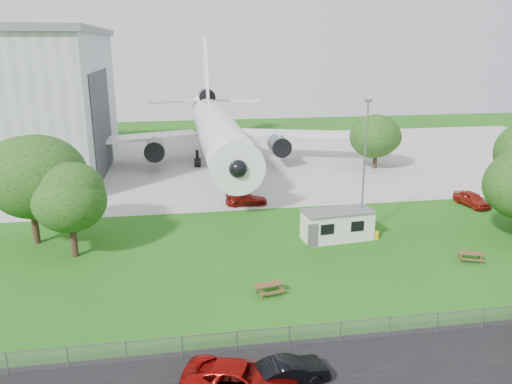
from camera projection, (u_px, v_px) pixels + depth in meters
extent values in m
plane|color=#2A6E19|center=(286.00, 272.00, 37.66)|extent=(160.00, 160.00, 0.00)
cube|color=black|center=(343.00, 382.00, 25.37)|extent=(120.00, 8.00, 0.02)
cube|color=#B7B7B2|center=(229.00, 161.00, 73.59)|extent=(120.00, 46.00, 0.03)
cube|color=#2D3033|center=(102.00, 123.00, 64.27)|extent=(0.16, 16.00, 12.96)
cylinder|color=white|center=(217.00, 131.00, 68.04)|extent=(5.40, 34.00, 5.40)
cone|color=white|center=(235.00, 162.00, 50.08)|extent=(5.40, 5.50, 5.40)
cone|color=white|center=(206.00, 107.00, 87.67)|extent=(4.86, 9.00, 4.86)
cube|color=white|center=(126.00, 138.00, 69.44)|extent=(21.36, 10.77, 0.36)
cube|color=white|center=(300.00, 133.00, 73.38)|extent=(21.36, 10.77, 0.36)
cube|color=white|center=(205.00, 74.00, 86.05)|extent=(0.46, 9.96, 12.17)
cylinder|color=#515459|center=(155.00, 149.00, 66.83)|extent=(2.50, 4.20, 2.50)
cylinder|color=#515459|center=(279.00, 145.00, 69.51)|extent=(2.50, 4.20, 2.50)
cylinder|color=#515459|center=(206.00, 96.00, 86.16)|extent=(2.60, 4.50, 2.60)
cylinder|color=black|center=(231.00, 190.00, 54.50)|extent=(0.36, 0.36, 2.40)
cylinder|color=black|center=(197.00, 158.00, 69.66)|extent=(0.44, 0.44, 2.40)
cylinder|color=black|center=(237.00, 157.00, 70.54)|extent=(0.44, 0.44, 2.40)
cube|color=silver|center=(337.00, 225.00, 43.71)|extent=(6.24, 3.15, 2.50)
cube|color=#59595B|center=(338.00, 211.00, 43.34)|extent=(6.46, 3.37, 0.12)
cylinder|color=gold|center=(376.00, 235.00, 43.94)|extent=(0.50, 0.50, 0.70)
cube|color=gray|center=(323.00, 343.00, 28.68)|extent=(58.00, 0.04, 1.30)
cylinder|color=slate|center=(364.00, 171.00, 43.11)|extent=(0.16, 0.16, 12.00)
cylinder|color=#382619|center=(35.00, 225.00, 42.66)|extent=(0.56, 0.56, 3.37)
sphere|color=#3A6A23|center=(29.00, 178.00, 41.49)|extent=(8.62, 8.62, 8.62)
cylinder|color=#382619|center=(74.00, 239.00, 40.02)|extent=(0.56, 0.56, 2.92)
sphere|color=#3A6A23|center=(69.00, 197.00, 39.01)|extent=(5.99, 5.99, 5.99)
cylinder|color=#382619|center=(375.00, 160.00, 68.71)|extent=(0.56, 0.56, 2.49)
sphere|color=#3A6A23|center=(377.00, 138.00, 67.85)|extent=(6.90, 6.90, 6.90)
imported|color=black|center=(288.00, 373.00, 25.01)|extent=(4.39, 2.20, 1.38)
imported|color=#940B09|center=(240.00, 380.00, 24.29)|extent=(6.26, 4.45, 1.59)
imported|color=maroon|center=(472.00, 199.00, 52.78)|extent=(2.44, 4.64, 1.50)
imported|color=maroon|center=(246.00, 199.00, 53.10)|extent=(4.47, 1.87, 1.29)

